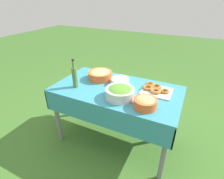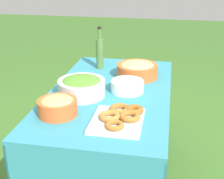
{
  "view_description": "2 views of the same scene",
  "coord_description": "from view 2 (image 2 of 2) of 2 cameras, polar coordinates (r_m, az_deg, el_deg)",
  "views": [
    {
      "loc": [
        0.69,
        -1.54,
        1.65
      ],
      "look_at": [
        -0.02,
        -0.08,
        0.76
      ],
      "focal_mm": 28.0,
      "sensor_mm": 36.0,
      "label": 1
    },
    {
      "loc": [
        1.81,
        0.35,
        1.51
      ],
      "look_at": [
        0.07,
        0.02,
        0.77
      ],
      "focal_mm": 50.0,
      "sensor_mm": 36.0,
      "label": 2
    }
  ],
  "objects": [
    {
      "name": "donut_platter",
      "position": [
        1.62,
        1.43,
        -5.11
      ],
      "size": [
        0.32,
        0.27,
        0.05
      ],
      "color": "silver",
      "rests_on": "picnic_table"
    },
    {
      "name": "pasta_bowl",
      "position": [
        2.23,
        4.62,
        3.72
      ],
      "size": [
        0.29,
        0.29,
        0.11
      ],
      "color": "#E05B28",
      "rests_on": "picnic_table"
    },
    {
      "name": "bread_bowl",
      "position": [
        1.7,
        -9.95,
        -2.9
      ],
      "size": [
        0.21,
        0.21,
        0.11
      ],
      "color": "#E05B28",
      "rests_on": "picnic_table"
    },
    {
      "name": "olive_oil_bottle",
      "position": [
        2.39,
        -2.25,
        6.81
      ],
      "size": [
        0.06,
        0.06,
        0.32
      ],
      "color": "#4C7238",
      "rests_on": "picnic_table"
    },
    {
      "name": "picnic_table",
      "position": [
        2.05,
        -0.29,
        -2.87
      ],
      "size": [
        1.38,
        0.76,
        0.74
      ],
      "color": "teal",
      "rests_on": "ground_plane"
    },
    {
      "name": "plate_stack",
      "position": [
        1.98,
        2.83,
        0.61
      ],
      "size": [
        0.21,
        0.21,
        0.07
      ],
      "color": "white",
      "rests_on": "picnic_table"
    },
    {
      "name": "salad_bowl",
      "position": [
        1.92,
        -5.58,
        0.64
      ],
      "size": [
        0.29,
        0.29,
        0.12
      ],
      "color": "silver",
      "rests_on": "picnic_table"
    }
  ]
}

